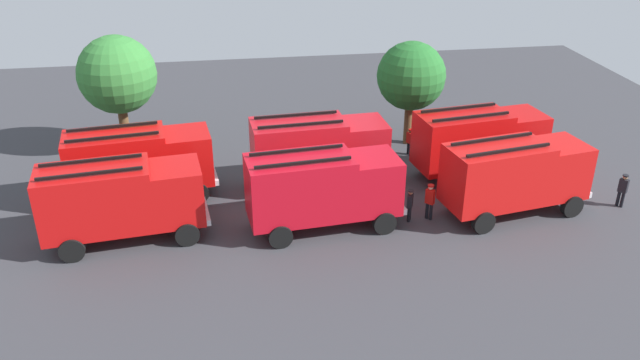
# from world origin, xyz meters

# --- Properties ---
(ground_plane) EXTENTS (54.80, 54.80, 0.00)m
(ground_plane) POSITION_xyz_m (0.00, 0.00, 0.00)
(ground_plane) COLOR #38383D
(fire_truck_0) EXTENTS (7.43, 3.42, 3.88)m
(fire_truck_0) POSITION_xyz_m (-9.23, -1.92, 2.15)
(fire_truck_0) COLOR red
(fire_truck_0) RESTS_ON ground
(fire_truck_1) EXTENTS (7.40, 3.30, 3.88)m
(fire_truck_1) POSITION_xyz_m (-0.22, -2.22, 2.15)
(fire_truck_1) COLOR red
(fire_truck_1) RESTS_ON ground
(fire_truck_2) EXTENTS (7.51, 3.71, 3.88)m
(fire_truck_2) POSITION_xyz_m (9.09, -2.26, 2.15)
(fire_truck_2) COLOR red
(fire_truck_2) RESTS_ON ground
(fire_truck_3) EXTENTS (7.44, 3.46, 3.88)m
(fire_truck_3) POSITION_xyz_m (-8.83, 2.06, 2.15)
(fire_truck_3) COLOR red
(fire_truck_3) RESTS_ON ground
(fire_truck_4) EXTENTS (7.34, 3.12, 3.88)m
(fire_truck_4) POSITION_xyz_m (0.27, 2.23, 2.15)
(fire_truck_4) COLOR red
(fire_truck_4) RESTS_ON ground
(fire_truck_5) EXTENTS (7.46, 3.52, 3.88)m
(fire_truck_5) POSITION_xyz_m (8.97, 2.02, 2.15)
(fire_truck_5) COLOR red
(fire_truck_5) RESTS_ON ground
(firefighter_0) EXTENTS (0.44, 0.48, 1.75)m
(firefighter_0) POSITION_xyz_m (14.82, -2.45, 0.98)
(firefighter_0) COLOR black
(firefighter_0) RESTS_ON ground
(firefighter_1) EXTENTS (0.47, 0.47, 1.83)m
(firefighter_1) POSITION_xyz_m (4.98, -2.19, 1.04)
(firefighter_1) COLOR black
(firefighter_1) RESTS_ON ground
(firefighter_2) EXTENTS (0.40, 0.48, 1.64)m
(firefighter_2) POSITION_xyz_m (4.00, -2.21, 0.91)
(firefighter_2) COLOR black
(firefighter_2) RESTS_ON ground
(firefighter_3) EXTENTS (0.40, 0.48, 1.60)m
(firefighter_3) POSITION_xyz_m (6.16, 5.33, 0.88)
(firefighter_3) COLOR black
(firefighter_3) RESTS_ON ground
(firefighter_4) EXTENTS (0.48, 0.41, 1.72)m
(firefighter_4) POSITION_xyz_m (-0.79, 0.05, 0.97)
(firefighter_4) COLOR black
(firefighter_4) RESTS_ON ground
(tree_0) EXTENTS (4.46, 4.46, 6.91)m
(tree_0) POSITION_xyz_m (-10.34, 8.55, 4.65)
(tree_0) COLOR brown
(tree_0) RESTS_ON ground
(tree_1) EXTENTS (4.05, 4.05, 6.28)m
(tree_1) POSITION_xyz_m (6.51, 7.07, 4.22)
(tree_1) COLOR brown
(tree_1) RESTS_ON ground
(traffic_cone_0) EXTENTS (0.46, 0.46, 0.66)m
(traffic_cone_0) POSITION_xyz_m (-8.06, 3.98, 0.33)
(traffic_cone_0) COLOR #F2600C
(traffic_cone_0) RESTS_ON ground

